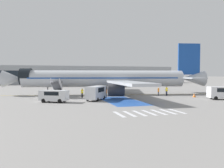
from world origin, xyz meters
name	(u,v)px	position (x,y,z in m)	size (l,w,h in m)	color
ground_plane	(105,94)	(0.00, 0.00, 0.00)	(600.00, 600.00, 0.00)	gray
apron_leadline_yellow	(104,95)	(-0.31, -0.48, 0.00)	(0.20, 77.69, 0.01)	gold
apron_stand_patch_blue	(121,101)	(-0.31, -11.58, 0.00)	(5.45, 12.97, 0.01)	#2856A8
apron_walkway_bar_0	(119,114)	(-4.51, -23.04, 0.00)	(0.44, 3.60, 0.01)	silver
apron_walkway_bar_1	(129,114)	(-3.31, -23.04, 0.00)	(0.44, 3.60, 0.01)	silver
apron_walkway_bar_2	(139,113)	(-2.11, -23.04, 0.00)	(0.44, 3.60, 0.01)	silver
apron_walkway_bar_3	(149,113)	(-0.91, -23.04, 0.00)	(0.44, 3.60, 0.01)	silver
apron_walkway_bar_4	(159,112)	(0.29, -23.04, 0.00)	(0.44, 3.60, 0.01)	silver
apron_walkway_bar_5	(168,112)	(1.49, -23.04, 0.00)	(0.44, 3.60, 0.01)	silver
apron_walkway_bar_6	(177,111)	(2.69, -23.04, 0.00)	(0.44, 3.60, 0.01)	silver
airliner	(108,79)	(0.45, -0.63, 3.37)	(42.64, 35.81, 11.09)	#B7BCC4
boarding_stairs_forward	(57,92)	(-10.24, -2.88, 0.95)	(3.10, 5.51, 3.73)	#ADB2BA
fuel_tanker	(108,82)	(7.49, 24.79, 1.85)	(10.40, 2.76, 3.63)	#38383D
service_van_0	(221,92)	(16.94, -14.76, 1.32)	(4.77, 3.40, 2.21)	silver
service_van_1	(96,92)	(-4.14, -9.73, 1.40)	(4.41, 5.30, 2.35)	silver
service_van_2	(54,95)	(-10.98, -10.49, 1.13)	(4.67, 3.63, 1.87)	silver
ground_crew_0	(158,91)	(9.45, -6.20, 1.02)	(0.47, 0.47, 1.76)	#2D2D33
ground_crew_1	(82,92)	(-5.75, -4.99, 0.99)	(0.45, 0.27, 1.71)	black
ground_crew_2	(106,92)	(-1.63, -6.65, 1.05)	(0.48, 0.44, 1.82)	#2D2D33
ground_crew_3	(167,90)	(11.47, -5.92, 1.07)	(0.46, 0.47, 1.83)	#191E38
traffic_cone_0	(86,95)	(-4.69, -3.46, 0.35)	(0.62, 0.62, 0.69)	orange
traffic_cone_1	(194,95)	(14.93, -10.13, 0.35)	(0.62, 0.62, 0.69)	orange
terminal_building	(60,75)	(-6.37, 58.78, 4.05)	(110.61, 12.10, 8.11)	#9EA3A8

